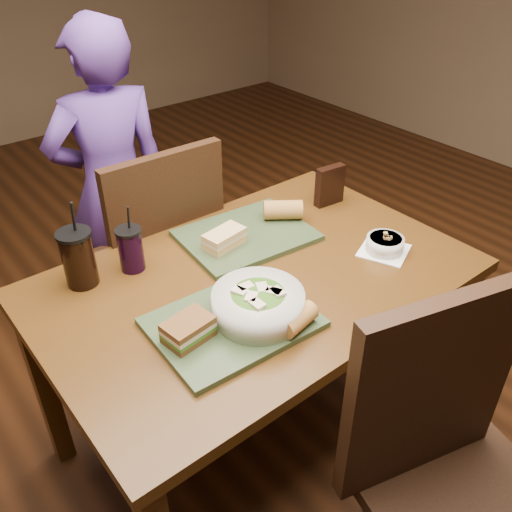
% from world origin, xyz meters
% --- Properties ---
extents(ground, '(6.00, 6.00, 0.00)m').
position_xyz_m(ground, '(0.00, 0.00, 0.00)').
color(ground, '#381C0B').
rests_on(ground, ground).
extents(dining_table, '(1.30, 0.85, 0.75)m').
position_xyz_m(dining_table, '(0.00, 0.00, 0.66)').
color(dining_table, '#462A0E').
rests_on(dining_table, ground).
extents(chair_near, '(0.55, 0.56, 1.04)m').
position_xyz_m(chair_near, '(0.01, -0.73, 0.58)').
color(chair_near, black).
rests_on(chair_near, ground).
extents(chair_far, '(0.45, 0.45, 1.02)m').
position_xyz_m(chair_far, '(-0.05, 0.53, 0.57)').
color(chair_far, black).
rests_on(chair_far, ground).
extents(diner, '(0.55, 0.40, 1.38)m').
position_xyz_m(diner, '(-0.02, 0.92, 0.69)').
color(diner, '#4F2E80').
rests_on(diner, ground).
extents(tray_near, '(0.44, 0.34, 0.02)m').
position_xyz_m(tray_near, '(-0.19, -0.14, 0.76)').
color(tray_near, '#2E3E22').
rests_on(tray_near, dining_table).
extents(tray_far, '(0.45, 0.36, 0.02)m').
position_xyz_m(tray_far, '(0.11, 0.19, 0.76)').
color(tray_far, '#2E3E22').
rests_on(tray_far, dining_table).
extents(salad_bowl, '(0.25, 0.25, 0.08)m').
position_xyz_m(salad_bowl, '(-0.13, -0.16, 0.81)').
color(salad_bowl, silver).
rests_on(salad_bowl, tray_near).
extents(soup_bowl, '(0.19, 0.19, 0.06)m').
position_xyz_m(soup_bowl, '(0.41, -0.16, 0.78)').
color(soup_bowl, white).
rests_on(soup_bowl, dining_table).
extents(sandwich_near, '(0.13, 0.10, 0.06)m').
position_xyz_m(sandwich_near, '(-0.32, -0.12, 0.80)').
color(sandwich_near, '#593819').
rests_on(sandwich_near, tray_near).
extents(sandwich_far, '(0.15, 0.09, 0.05)m').
position_xyz_m(sandwich_far, '(0.01, 0.17, 0.80)').
color(sandwich_far, tan).
rests_on(sandwich_far, tray_far).
extents(baguette_near, '(0.12, 0.08, 0.06)m').
position_xyz_m(baguette_near, '(-0.08, -0.27, 0.80)').
color(baguette_near, '#AD7533').
rests_on(baguette_near, tray_near).
extents(baguette_far, '(0.15, 0.13, 0.07)m').
position_xyz_m(baguette_far, '(0.27, 0.19, 0.80)').
color(baguette_far, '#AD7533').
rests_on(baguette_far, tray_far).
extents(cup_cola, '(0.10, 0.10, 0.27)m').
position_xyz_m(cup_cola, '(-0.42, 0.29, 0.84)').
color(cup_cola, black).
rests_on(cup_cola, dining_table).
extents(cup_berry, '(0.08, 0.08, 0.22)m').
position_xyz_m(cup_berry, '(-0.27, 0.27, 0.82)').
color(cup_berry, black).
rests_on(cup_berry, dining_table).
extents(chip_bag, '(0.12, 0.05, 0.15)m').
position_xyz_m(chip_bag, '(0.50, 0.18, 0.82)').
color(chip_bag, black).
rests_on(chip_bag, dining_table).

